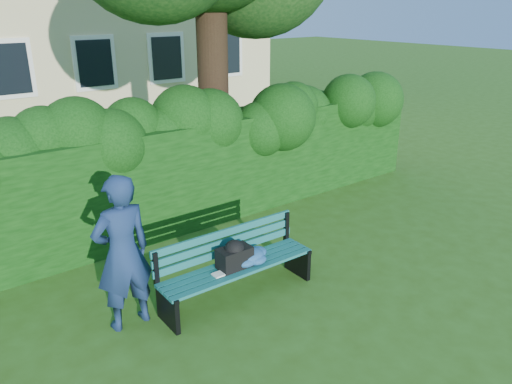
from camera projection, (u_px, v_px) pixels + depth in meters
ground at (280, 262)px, 7.54m from camera, size 80.00×80.00×0.00m
hedge at (201, 170)px, 8.84m from camera, size 10.00×1.00×1.80m
park_bench at (238, 261)px, 6.50m from camera, size 2.17×0.61×0.89m
man_reading at (123, 253)px, 5.75m from camera, size 0.71×0.48×1.91m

